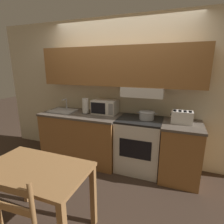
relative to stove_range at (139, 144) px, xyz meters
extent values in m
plane|color=#3D2D23|center=(-0.43, 0.30, -0.45)|extent=(16.00, 16.00, 0.00)
cube|color=beige|center=(-0.43, 0.32, 0.82)|extent=(5.13, 0.05, 2.55)
cube|color=#A36B38|center=(-0.43, 0.14, 1.28)|extent=(2.73, 0.32, 0.64)
cube|color=white|center=(0.00, 0.14, 0.88)|extent=(0.67, 0.34, 0.16)
cube|color=#A36B38|center=(-1.08, -0.02, -0.02)|extent=(1.43, 0.65, 0.86)
cube|color=brown|center=(-1.08, -0.02, 0.43)|extent=(1.45, 0.67, 0.04)
cube|color=#A36B38|center=(0.65, -0.02, -0.02)|extent=(0.56, 0.65, 0.86)
cube|color=brown|center=(0.65, -0.02, 0.43)|extent=(0.58, 0.67, 0.04)
cube|color=white|center=(0.00, 0.00, -0.02)|extent=(0.71, 0.60, 0.87)
cube|color=black|center=(0.00, 0.00, 0.43)|extent=(0.71, 0.60, 0.03)
cube|color=black|center=(0.00, -0.30, 0.05)|extent=(0.50, 0.01, 0.30)
cylinder|color=black|center=(-0.16, -0.12, 0.45)|extent=(0.10, 0.10, 0.01)
cylinder|color=black|center=(0.16, -0.12, 0.45)|extent=(0.10, 0.10, 0.01)
cylinder|color=black|center=(-0.16, 0.12, 0.45)|extent=(0.10, 0.10, 0.01)
cylinder|color=black|center=(0.16, 0.12, 0.45)|extent=(0.10, 0.10, 0.01)
cylinder|color=#B7BABF|center=(0.10, 0.03, 0.51)|extent=(0.24, 0.24, 0.13)
torus|color=#B7BABF|center=(0.10, 0.03, 0.57)|extent=(0.25, 0.25, 0.01)
cylinder|color=#B7BABF|center=(-0.04, 0.03, 0.55)|extent=(0.05, 0.01, 0.01)
cylinder|color=#B7BABF|center=(0.24, 0.03, 0.55)|extent=(0.05, 0.01, 0.01)
cube|color=white|center=(-0.67, 0.13, 0.57)|extent=(0.43, 0.30, 0.25)
cube|color=black|center=(-0.74, -0.03, 0.57)|extent=(0.27, 0.01, 0.20)
cube|color=gray|center=(-0.50, -0.03, 0.57)|extent=(0.08, 0.01, 0.20)
cube|color=white|center=(0.63, 0.00, 0.54)|extent=(0.30, 0.18, 0.19)
cube|color=black|center=(0.47, 0.00, 0.57)|extent=(0.01, 0.02, 0.02)
cube|color=black|center=(0.52, 0.00, 0.63)|extent=(0.04, 0.12, 0.01)
cube|color=black|center=(0.59, 0.00, 0.63)|extent=(0.04, 0.12, 0.01)
cube|color=black|center=(0.66, 0.00, 0.63)|extent=(0.04, 0.12, 0.01)
cube|color=black|center=(0.73, 0.00, 0.63)|extent=(0.04, 0.12, 0.01)
cube|color=#B7BABF|center=(-1.48, -0.02, 0.46)|extent=(0.47, 0.36, 0.02)
cube|color=#4C4F54|center=(-1.48, -0.04, 0.47)|extent=(0.40, 0.27, 0.01)
cylinder|color=#B7BABF|center=(-1.48, 0.11, 0.57)|extent=(0.02, 0.02, 0.19)
cylinder|color=#B7BABF|center=(-1.48, 0.05, 0.67)|extent=(0.02, 0.12, 0.02)
cylinder|color=black|center=(-1.01, 0.02, 0.45)|extent=(0.13, 0.13, 0.01)
cylinder|color=white|center=(-1.01, 0.02, 0.59)|extent=(0.11, 0.11, 0.26)
cube|color=#9E7042|center=(-0.72, -1.54, 0.29)|extent=(1.06, 0.61, 0.04)
cube|color=#9E7042|center=(-1.22, -1.27, -0.09)|extent=(0.06, 0.06, 0.73)
cube|color=#9E7042|center=(-0.23, -1.27, -0.09)|extent=(0.06, 0.06, 0.73)
cylinder|color=#9E7042|center=(-0.38, -1.93, 0.26)|extent=(0.04, 0.04, 0.49)
cube|color=#9E7042|center=(-0.55, -1.94, 0.41)|extent=(0.34, 0.04, 0.06)
cube|color=#9E7042|center=(-0.55, -1.94, 0.24)|extent=(0.34, 0.04, 0.06)
camera|label=1|loc=(0.52, -2.70, 1.28)|focal=28.00mm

